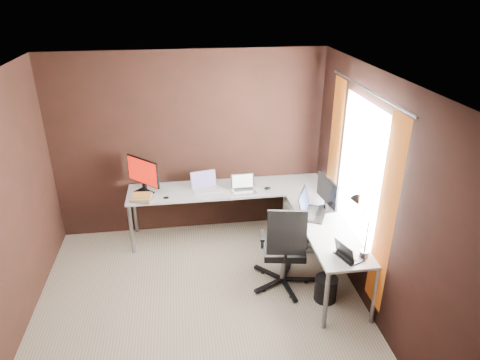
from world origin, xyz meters
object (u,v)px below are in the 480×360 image
(wastebasket, at_px, (326,289))
(laptop_black_small, at_px, (347,254))
(office_chair, at_px, (284,262))
(laptop_black_big, at_px, (309,209))
(laptop_silver, at_px, (243,187))
(desk_lamp, at_px, (360,218))
(monitor_right, at_px, (327,192))
(book_stack, at_px, (142,198))
(laptop_white, at_px, (205,185))
(monitor_left, at_px, (143,174))
(drawer_pedestal, at_px, (302,224))

(wastebasket, bearing_deg, laptop_black_small, -71.54)
(office_chair, bearing_deg, laptop_black_big, 52.73)
(laptop_silver, relative_size, office_chair, 0.30)
(desk_lamp, bearing_deg, laptop_black_big, 107.91)
(monitor_right, relative_size, laptop_black_small, 1.61)
(book_stack, height_order, office_chair, office_chair)
(laptop_white, xyz_separation_m, laptop_black_small, (1.31, -1.76, -0.01))
(laptop_black_small, bearing_deg, monitor_left, 30.04)
(drawer_pedestal, bearing_deg, laptop_black_small, -88.06)
(laptop_black_big, height_order, desk_lamp, desk_lamp)
(monitor_left, bearing_deg, book_stack, -51.63)
(laptop_black_big, bearing_deg, laptop_white, 81.02)
(office_chair, bearing_deg, monitor_right, 44.55)
(laptop_black_small, bearing_deg, laptop_silver, 6.28)
(laptop_white, bearing_deg, drawer_pedestal, -27.99)
(laptop_white, xyz_separation_m, laptop_silver, (0.50, -0.11, -0.00))
(drawer_pedestal, xyz_separation_m, monitor_right, (0.16, -0.41, 0.67))
(drawer_pedestal, relative_size, desk_lamp, 0.91)
(laptop_black_small, relative_size, desk_lamp, 0.48)
(drawer_pedestal, height_order, laptop_black_small, laptop_black_small)
(desk_lamp, distance_m, office_chair, 1.15)
(laptop_white, height_order, book_stack, laptop_white)
(desk_lamp, bearing_deg, drawer_pedestal, 99.24)
(desk_lamp, bearing_deg, laptop_white, 132.38)
(laptop_black_big, bearing_deg, office_chair, 159.42)
(laptop_black_big, bearing_deg, monitor_left, 93.15)
(drawer_pedestal, distance_m, wastebasket, 1.16)
(laptop_silver, bearing_deg, office_chair, -76.47)
(laptop_white, bearing_deg, monitor_right, -40.39)
(laptop_black_big, distance_m, wastebasket, 0.93)
(drawer_pedestal, relative_size, laptop_black_big, 1.18)
(drawer_pedestal, height_order, wastebasket, drawer_pedestal)
(monitor_left, distance_m, desk_lamp, 2.79)
(laptop_silver, distance_m, book_stack, 1.32)
(monitor_right, bearing_deg, drawer_pedestal, 14.51)
(book_stack, height_order, wastebasket, book_stack)
(monitor_left, distance_m, laptop_white, 0.82)
(laptop_silver, height_order, desk_lamp, desk_lamp)
(book_stack, bearing_deg, monitor_right, -14.01)
(laptop_black_big, bearing_deg, wastebasket, -149.86)
(monitor_right, height_order, laptop_silver, monitor_right)
(monitor_left, height_order, laptop_white, monitor_left)
(office_chair, bearing_deg, drawer_pedestal, 71.36)
(laptop_white, bearing_deg, book_stack, -177.10)
(laptop_silver, xyz_separation_m, laptop_black_small, (0.81, -1.65, -0.00))
(monitor_left, xyz_separation_m, laptop_white, (0.79, -0.01, -0.22))
(monitor_left, height_order, book_stack, monitor_left)
(laptop_white, relative_size, office_chair, 0.36)
(monitor_right, relative_size, desk_lamp, 0.78)
(laptop_black_big, relative_size, wastebasket, 1.77)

